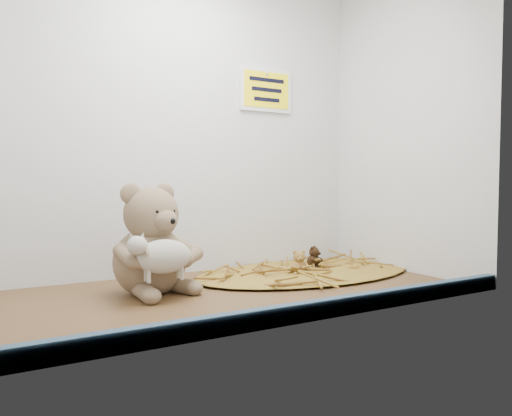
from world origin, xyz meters
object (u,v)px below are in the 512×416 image
main_teddy (150,238)px  toy_lamb (164,256)px  mini_teddy_tan (299,261)px  mini_teddy_brown (314,256)px

main_teddy → toy_lamb: main_teddy is taller
mini_teddy_tan → toy_lamb: bearing=-144.0°
toy_lamb → mini_teddy_tan: size_ratio=2.53×
mini_teddy_brown → toy_lamb: bearing=159.8°
main_teddy → mini_teddy_brown: 52.61cm
toy_lamb → main_teddy: bearing=90.0°
main_teddy → mini_teddy_tan: (41.73, -1.76, -8.50)cm
mini_teddy_tan → mini_teddy_brown: 11.93cm
toy_lamb → mini_teddy_brown: (51.68, 14.19, -5.49)cm
main_teddy → mini_teddy_tan: 42.63cm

